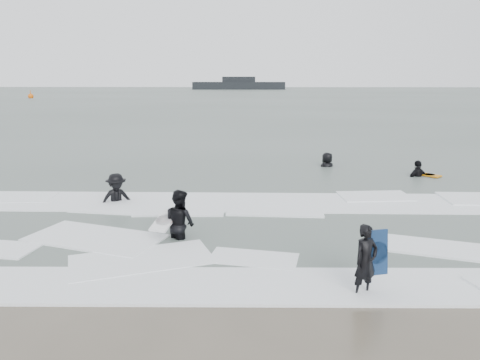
{
  "coord_description": "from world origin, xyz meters",
  "views": [
    {
      "loc": [
        0.37,
        -9.89,
        4.47
      ],
      "look_at": [
        0.0,
        5.0,
        1.1
      ],
      "focal_mm": 35.0,
      "sensor_mm": 36.0,
      "label": 1
    }
  ],
  "objects_px": {
    "surfer_right_near": "(417,177)",
    "surfer_breaker": "(117,204)",
    "buoy": "(31,96)",
    "surfer_centre": "(364,295)",
    "surfer_wading": "(180,238)",
    "surfer_right_far": "(327,167)",
    "vessel_horizon": "(239,85)"
  },
  "relations": [
    {
      "from": "surfer_right_near",
      "to": "surfer_breaker",
      "type": "bearing_deg",
      "value": -3.95
    },
    {
      "from": "buoy",
      "to": "surfer_centre",
      "type": "bearing_deg",
      "value": -61.01
    },
    {
      "from": "surfer_wading",
      "to": "surfer_right_far",
      "type": "xyz_separation_m",
      "value": [
        5.69,
        10.33,
        0.0
      ]
    },
    {
      "from": "buoy",
      "to": "surfer_right_far",
      "type": "bearing_deg",
      "value": -55.47
    },
    {
      "from": "buoy",
      "to": "vessel_horizon",
      "type": "distance_m",
      "value": 66.99
    },
    {
      "from": "surfer_right_near",
      "to": "buoy",
      "type": "xyz_separation_m",
      "value": [
        -49.66,
        69.0,
        0.42
      ]
    },
    {
      "from": "surfer_wading",
      "to": "surfer_breaker",
      "type": "distance_m",
      "value": 4.43
    },
    {
      "from": "surfer_wading",
      "to": "surfer_right_far",
      "type": "height_order",
      "value": "surfer_wading"
    },
    {
      "from": "surfer_right_near",
      "to": "buoy",
      "type": "bearing_deg",
      "value": -79.39
    },
    {
      "from": "surfer_right_far",
      "to": "surfer_right_near",
      "type": "bearing_deg",
      "value": 124.5
    },
    {
      "from": "surfer_breaker",
      "to": "buoy",
      "type": "height_order",
      "value": "buoy"
    },
    {
      "from": "surfer_wading",
      "to": "surfer_right_near",
      "type": "relative_size",
      "value": 1.02
    },
    {
      "from": "surfer_wading",
      "to": "surfer_breaker",
      "type": "xyz_separation_m",
      "value": [
        -2.77,
        3.46,
        0.0
      ]
    },
    {
      "from": "surfer_right_near",
      "to": "vessel_horizon",
      "type": "relative_size",
      "value": 0.07
    },
    {
      "from": "surfer_breaker",
      "to": "surfer_right_far",
      "type": "xyz_separation_m",
      "value": [
        8.46,
        6.87,
        0.0
      ]
    },
    {
      "from": "surfer_breaker",
      "to": "vessel_horizon",
      "type": "relative_size",
      "value": 0.07
    },
    {
      "from": "vessel_horizon",
      "to": "buoy",
      "type": "bearing_deg",
      "value": -124.85
    },
    {
      "from": "surfer_breaker",
      "to": "surfer_right_near",
      "type": "height_order",
      "value": "surfer_breaker"
    },
    {
      "from": "surfer_centre",
      "to": "surfer_breaker",
      "type": "bearing_deg",
      "value": 106.92
    },
    {
      "from": "surfer_right_far",
      "to": "surfer_wading",
      "type": "bearing_deg",
      "value": 36.1
    },
    {
      "from": "surfer_wading",
      "to": "surfer_right_near",
      "type": "distance_m",
      "value": 12.43
    },
    {
      "from": "surfer_centre",
      "to": "vessel_horizon",
      "type": "height_order",
      "value": "vessel_horizon"
    },
    {
      "from": "surfer_centre",
      "to": "surfer_right_far",
      "type": "height_order",
      "value": "surfer_right_far"
    },
    {
      "from": "surfer_centre",
      "to": "buoy",
      "type": "distance_m",
      "value": 92.04
    },
    {
      "from": "surfer_centre",
      "to": "surfer_right_far",
      "type": "relative_size",
      "value": 0.82
    },
    {
      "from": "surfer_breaker",
      "to": "vessel_horizon",
      "type": "height_order",
      "value": "vessel_horizon"
    },
    {
      "from": "surfer_centre",
      "to": "surfer_wading",
      "type": "distance_m",
      "value": 5.46
    },
    {
      "from": "surfer_right_near",
      "to": "surfer_right_far",
      "type": "distance_m",
      "value": 4.27
    },
    {
      "from": "surfer_centre",
      "to": "vessel_horizon",
      "type": "relative_size",
      "value": 0.06
    },
    {
      "from": "surfer_wading",
      "to": "surfer_breaker",
      "type": "bearing_deg",
      "value": -11.79
    },
    {
      "from": "surfer_centre",
      "to": "surfer_right_near",
      "type": "distance_m",
      "value": 12.57
    },
    {
      "from": "surfer_centre",
      "to": "surfer_right_near",
      "type": "relative_size",
      "value": 0.81
    }
  ]
}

